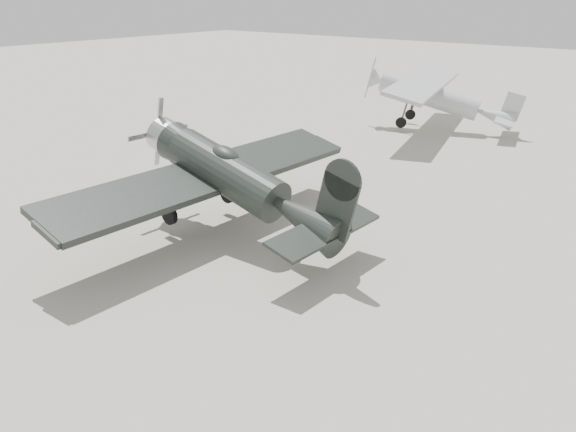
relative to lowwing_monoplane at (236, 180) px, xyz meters
name	(u,v)px	position (x,y,z in m)	size (l,w,h in m)	color
ground	(295,305)	(4.22, -2.32, -2.11)	(160.00, 160.00, 0.00)	#A4A191
lowwing_monoplane	(236,180)	(0.00, 0.00, 0.00)	(8.85, 12.31, 3.99)	black
highwing_monoplane	(435,93)	(-1.66, 19.06, 0.14)	(9.08, 12.68, 3.59)	#A9ACAE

